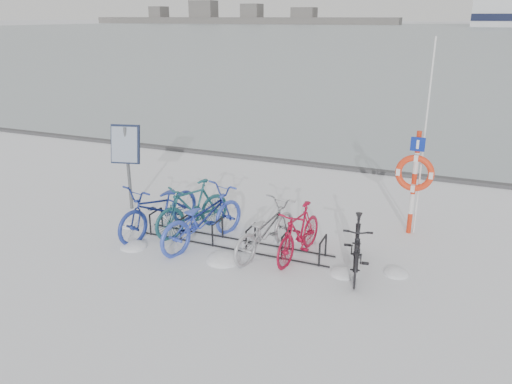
% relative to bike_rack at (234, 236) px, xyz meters
% --- Properties ---
extents(ground, '(900.00, 900.00, 0.00)m').
position_rel_bike_rack_xyz_m(ground, '(0.00, 0.00, -0.18)').
color(ground, white).
rests_on(ground, ground).
extents(ice_sheet, '(400.00, 298.00, 0.02)m').
position_rel_bike_rack_xyz_m(ice_sheet, '(0.00, 155.00, -0.17)').
color(ice_sheet, '#96A4AA').
rests_on(ice_sheet, ground).
extents(quay_edge, '(400.00, 0.25, 0.10)m').
position_rel_bike_rack_xyz_m(quay_edge, '(0.00, 5.90, -0.13)').
color(quay_edge, '#3F3F42').
rests_on(quay_edge, ground).
extents(bike_rack, '(4.00, 0.48, 0.46)m').
position_rel_bike_rack_xyz_m(bike_rack, '(0.00, 0.00, 0.00)').
color(bike_rack, black).
rests_on(bike_rack, ground).
extents(info_board, '(0.71, 0.40, 2.00)m').
position_rel_bike_rack_xyz_m(info_board, '(-3.07, 0.86, 1.26)').
color(info_board, '#595B5E').
rests_on(info_board, ground).
extents(lifebuoy_station, '(0.76, 0.22, 3.93)m').
position_rel_bike_rack_xyz_m(lifebuoy_station, '(3.13, 1.88, 1.14)').
color(lifebuoy_station, red).
rests_on(lifebuoy_station, ground).
extents(shoreline, '(180.00, 12.00, 9.50)m').
position_rel_bike_rack_xyz_m(shoreline, '(-122.02, 260.00, 2.61)').
color(shoreline, '#4A4A4A').
rests_on(shoreline, ground).
extents(bike_0, '(1.24, 2.30, 1.15)m').
position_rel_bike_rack_xyz_m(bike_0, '(-1.69, -0.00, 0.39)').
color(bike_0, navy).
rests_on(bike_0, ground).
extents(bike_1, '(1.24, 1.91, 1.12)m').
position_rel_bike_rack_xyz_m(bike_1, '(-1.07, 0.28, 0.38)').
color(bike_1, '#1C5059').
rests_on(bike_1, ground).
extents(bike_2, '(1.38, 2.30, 1.14)m').
position_rel_bike_rack_xyz_m(bike_2, '(-0.61, -0.15, 0.39)').
color(bike_2, '#344BBD').
rests_on(bike_2, ground).
extents(bike_3, '(1.10, 2.03, 1.01)m').
position_rel_bike_rack_xyz_m(bike_3, '(0.69, -0.06, 0.33)').
color(bike_3, '#96979D').
rests_on(bike_3, ground).
extents(bike_4, '(0.73, 1.77, 1.03)m').
position_rel_bike_rack_xyz_m(bike_4, '(1.33, 0.03, 0.34)').
color(bike_4, maroon).
rests_on(bike_4, ground).
extents(bike_5, '(0.79, 1.78, 1.03)m').
position_rel_bike_rack_xyz_m(bike_5, '(2.44, -0.14, 0.34)').
color(bike_5, black).
rests_on(bike_5, ground).
extents(snow_drifts, '(6.02, 2.13, 0.23)m').
position_rel_bike_rack_xyz_m(snow_drifts, '(0.28, -0.27, -0.18)').
color(snow_drifts, white).
rests_on(snow_drifts, ground).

